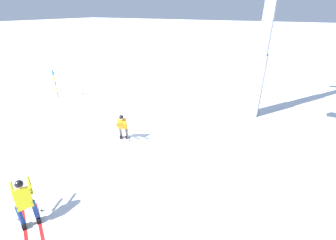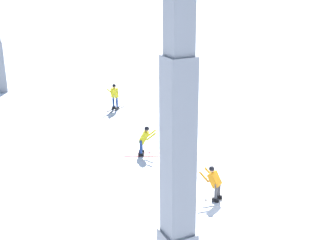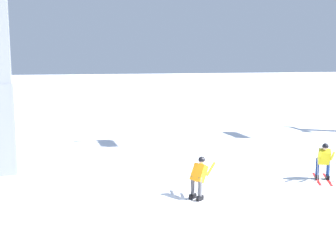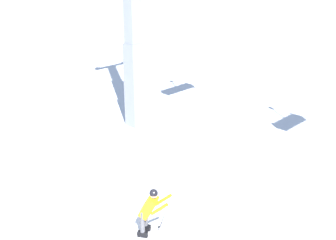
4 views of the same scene
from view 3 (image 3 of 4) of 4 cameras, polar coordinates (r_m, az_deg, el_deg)
ground_plane at (r=13.23m, az=7.08°, el=-12.05°), size 260.00×260.00×0.00m
skier_carving_main at (r=13.79m, az=4.33°, el=-7.64°), size 1.62×1.29×1.54m
lift_tower_near at (r=17.51m, az=-21.91°, el=8.70°), size 0.65×2.71×11.56m
skier_distant_downhill at (r=16.89m, az=20.77°, el=-5.04°), size 1.29×1.78×1.61m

